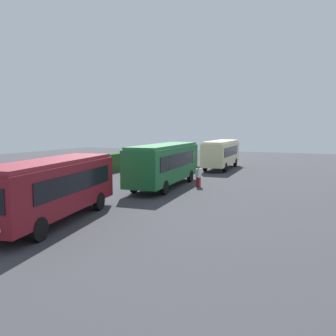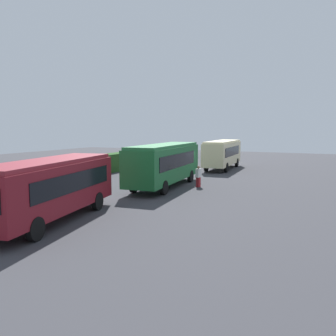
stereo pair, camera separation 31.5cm
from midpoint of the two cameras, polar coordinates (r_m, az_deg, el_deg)
name	(u,v)px [view 2 (the right image)]	position (r m, az deg, el deg)	size (l,w,h in m)	color
ground_plane	(181,182)	(30.49, 2.44, -2.21)	(80.94, 80.94, 0.00)	#38383D
bus_maroon	(49,186)	(18.34, -17.76, -2.73)	(9.55, 4.19, 3.03)	maroon
bus_green	(165,163)	(27.70, -0.20, 0.86)	(10.36, 3.38, 3.29)	#19602D
bus_cream	(223,153)	(40.20, 8.82, 2.39)	(9.29, 2.92, 3.12)	beige
person_left	(198,176)	(27.88, 5.14, -1.28)	(0.51, 0.33, 1.64)	maroon
person_center	(155,169)	(31.30, -1.83, -0.12)	(0.51, 0.53, 1.91)	maroon
hedge_row	(90,166)	(35.18, -11.95, 0.33)	(52.47, 1.68, 1.85)	#254C1F
traffic_cone	(67,188)	(26.42, -15.26, -3.12)	(0.36, 0.36, 0.60)	orange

